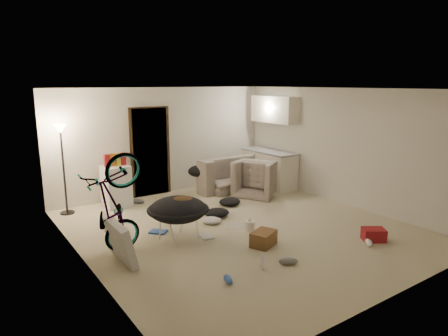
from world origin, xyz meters
TOP-DOWN VIEW (x-y plane):
  - floor at (0.00, 0.00)m, footprint 5.50×6.00m
  - ceiling at (0.00, 0.00)m, footprint 5.50×6.00m
  - wall_back at (0.00, 3.01)m, footprint 5.50×0.02m
  - wall_front at (0.00, -3.01)m, footprint 5.50×0.02m
  - wall_left at (-2.76, 0.00)m, footprint 0.02×6.00m
  - wall_right at (2.76, 0.00)m, footprint 0.02×6.00m
  - doorway at (-0.40, 2.97)m, footprint 0.85×0.10m
  - door_trim at (-0.40, 2.94)m, footprint 0.97×0.04m
  - floor_lamp at (-2.40, 2.65)m, footprint 0.28×0.28m
  - kitchen_counter at (2.43, 2.00)m, footprint 0.60×1.50m
  - counter_top at (2.43, 2.00)m, footprint 0.64×1.54m
  - kitchen_uppers at (2.56, 2.00)m, footprint 0.38×1.40m
  - sofa at (1.57, 2.45)m, footprint 2.14×0.88m
  - armchair at (1.76, 1.59)m, footprint 1.19×1.24m
  - bicycle at (-2.30, 0.11)m, footprint 1.65×0.73m
  - book_asset at (-0.74, -1.56)m, footprint 0.25×0.21m
  - mini_fridge at (-1.39, 2.55)m, footprint 0.54×0.54m
  - snack_box_0 at (-1.56, 2.55)m, footprint 0.10×0.07m
  - snack_box_1 at (-1.44, 2.55)m, footprint 0.11×0.08m
  - snack_box_2 at (-1.32, 2.55)m, footprint 0.11×0.09m
  - snack_box_3 at (-1.20, 2.55)m, footprint 0.11×0.08m
  - saucer_chair at (-1.19, 0.14)m, footprint 1.04×1.04m
  - hoodie at (-1.14, 0.11)m, footprint 0.51×0.44m
  - sofa_drape at (0.62, 2.45)m, footprint 0.59×0.49m
  - tv_box at (-2.30, -0.07)m, footprint 0.24×0.94m
  - drink_case_a at (-0.18, -0.87)m, footprint 0.51×0.45m
  - drink_case_b at (1.49, -1.76)m, footprint 0.45×0.42m
  - juicer at (0.07, -0.21)m, footprint 0.17×0.17m
  - newspaper at (0.06, 0.06)m, footprint 0.63×0.63m
  - book_blue at (-1.34, 0.63)m, footprint 0.36×0.36m
  - book_white at (-0.75, -0.03)m, footprint 0.25×0.30m
  - shoe_1 at (-0.94, 2.47)m, footprint 0.28×0.32m
  - shoe_2 at (-1.36, -1.54)m, footprint 0.16×0.26m
  - shoe_3 at (-0.33, -1.61)m, footprint 0.31×0.25m
  - shoe_4 at (1.25, -1.84)m, footprint 0.25×0.27m
  - clothes_lump_a at (-0.01, 0.75)m, footprint 0.55×0.49m
  - clothes_lump_b at (0.65, 1.24)m, footprint 0.62×0.58m
  - clothes_lump_c at (-0.30, 0.50)m, footprint 0.49×0.49m

SIDE VIEW (x-z plane):
  - floor at x=0.00m, z-range -0.02..0.00m
  - newspaper at x=0.06m, z-range 0.00..0.01m
  - book_asset at x=-0.74m, z-range 0.00..0.02m
  - book_white at x=-0.75m, z-range 0.00..0.02m
  - book_blue at x=-1.34m, z-range 0.00..0.03m
  - shoe_2 at x=-1.36m, z-range 0.00..0.09m
  - shoe_4 at x=1.25m, z-range 0.00..0.10m
  - shoe_3 at x=-0.33m, z-range 0.00..0.11m
  - shoe_1 at x=-0.94m, z-range 0.00..0.11m
  - clothes_lump_c at x=-0.30m, z-range 0.00..0.12m
  - clothes_lump_b at x=0.65m, z-range 0.00..0.15m
  - clothes_lump_a at x=-0.01m, z-range 0.00..0.16m
  - juicer at x=0.07m, z-range -0.02..0.23m
  - drink_case_b at x=1.49m, z-range 0.00..0.21m
  - drink_case_a at x=-0.18m, z-range 0.00..0.24m
  - armchair at x=1.76m, z-range 0.00..0.62m
  - sofa at x=1.57m, z-range 0.00..0.62m
  - tv_box at x=-2.30m, z-range 0.00..0.63m
  - bicycle at x=-2.30m, z-range -0.04..0.91m
  - saucer_chair at x=-1.19m, z-range 0.07..0.81m
  - kitchen_counter at x=2.43m, z-range 0.00..0.88m
  - mini_fridge at x=-1.39m, z-range 0.00..0.88m
  - sofa_drape at x=0.62m, z-range 0.40..0.68m
  - hoodie at x=-1.14m, z-range 0.54..0.76m
  - counter_top at x=2.43m, z-range 0.88..0.92m
  - snack_box_0 at x=-1.56m, z-range 0.85..1.15m
  - snack_box_1 at x=-1.44m, z-range 0.85..1.15m
  - snack_box_2 at x=-1.32m, z-range 0.85..1.15m
  - snack_box_3 at x=-1.20m, z-range 0.85..1.15m
  - doorway at x=-0.40m, z-range 0.00..2.04m
  - door_trim at x=-0.40m, z-range -0.03..2.07m
  - wall_back at x=0.00m, z-range 0.00..2.50m
  - wall_front at x=0.00m, z-range 0.00..2.50m
  - wall_left at x=-2.76m, z-range 0.00..2.50m
  - wall_right at x=2.76m, z-range 0.00..2.50m
  - floor_lamp at x=-2.40m, z-range 0.40..2.21m
  - kitchen_uppers at x=2.56m, z-range 1.62..2.27m
  - ceiling at x=0.00m, z-range 2.50..2.52m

